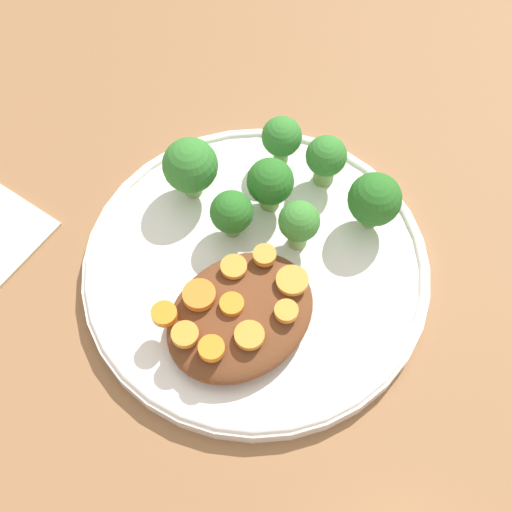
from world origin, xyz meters
name	(u,v)px	position (x,y,z in m)	size (l,w,h in m)	color
ground_plane	(256,273)	(0.00, 0.00, 0.00)	(4.00, 4.00, 0.00)	#8C603D
plate	(256,268)	(0.00, 0.00, 0.01)	(0.28, 0.28, 0.02)	white
stew_mound	(240,316)	(-0.04, -0.03, 0.03)	(0.12, 0.10, 0.03)	brown
broccoli_floret_0	(270,183)	(0.05, 0.03, 0.04)	(0.04, 0.04, 0.05)	#759E51
broccoli_floret_1	(190,166)	(0.01, 0.09, 0.05)	(0.05, 0.05, 0.06)	#7FA85B
broccoli_floret_2	(375,200)	(0.10, -0.04, 0.05)	(0.04, 0.04, 0.06)	#759E51
broccoli_floret_3	(326,158)	(0.10, 0.02, 0.04)	(0.03, 0.03, 0.05)	#759E51
broccoli_floret_4	(282,138)	(0.09, 0.06, 0.04)	(0.03, 0.03, 0.05)	#759E51
broccoli_floret_5	(299,223)	(0.04, -0.01, 0.04)	(0.03, 0.03, 0.05)	#7FA85B
broccoli_floret_6	(232,213)	(0.01, 0.04, 0.04)	(0.04, 0.04, 0.05)	#759E51
carrot_slice_0	(289,283)	(0.00, -0.04, 0.04)	(0.02, 0.02, 0.00)	orange
carrot_slice_1	(249,335)	(-0.05, -0.05, 0.04)	(0.02, 0.02, 0.01)	orange
carrot_slice_2	(232,304)	(-0.05, -0.02, 0.04)	(0.02, 0.02, 0.01)	orange
carrot_slice_3	(185,334)	(-0.09, -0.02, 0.04)	(0.02, 0.02, 0.01)	orange
carrot_slice_4	(232,265)	(-0.02, 0.00, 0.04)	(0.02, 0.02, 0.00)	orange
carrot_slice_5	(164,314)	(-0.09, 0.01, 0.04)	(0.02, 0.02, 0.01)	orange
carrot_slice_6	(264,256)	(0.00, -0.01, 0.04)	(0.02, 0.02, 0.01)	orange
carrot_slice_7	(197,293)	(-0.06, 0.00, 0.04)	(0.02, 0.02, 0.01)	orange
carrot_slice_8	(212,348)	(-0.08, -0.04, 0.04)	(0.02, 0.02, 0.01)	orange
carrot_slice_9	(286,311)	(-0.02, -0.05, 0.04)	(0.02, 0.02, 0.01)	orange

